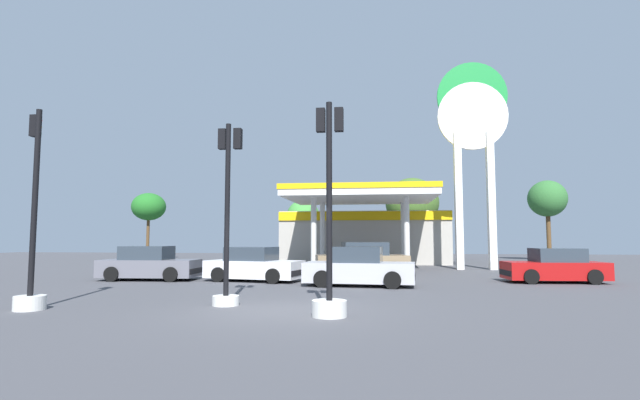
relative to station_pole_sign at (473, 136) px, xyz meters
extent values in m
plane|color=#47474C|center=(-7.90, -16.66, -7.82)|extent=(90.00, 90.00, 0.00)
cube|color=#ADA89E|center=(-6.64, 6.73, -5.97)|extent=(11.84, 5.46, 3.69)
cube|color=#EAB70C|center=(-6.64, 3.95, -4.47)|extent=(11.84, 0.12, 0.60)
cube|color=white|center=(-6.64, 0.06, -3.54)|extent=(8.65, 7.28, 0.35)
cube|color=#EAB70C|center=(-6.64, 0.06, -3.21)|extent=(8.75, 7.38, 0.30)
cylinder|color=silver|center=(-9.23, -1.95, -5.76)|extent=(0.32, 0.32, 4.10)
cylinder|color=silver|center=(-4.04, -1.95, -5.76)|extent=(0.32, 0.32, 4.10)
cylinder|color=silver|center=(-9.23, 2.06, -5.76)|extent=(0.32, 0.32, 4.10)
cylinder|color=silver|center=(-4.04, 2.06, -5.76)|extent=(0.32, 0.32, 4.10)
cube|color=#4C4C51|center=(-6.64, 0.06, -7.27)|extent=(0.90, 0.60, 1.10)
cube|color=white|center=(-0.92, -0.01, -3.76)|extent=(0.40, 0.56, 8.12)
cube|color=white|center=(0.92, -0.01, -3.76)|extent=(0.40, 0.56, 8.12)
cylinder|color=white|center=(0.00, -0.01, 1.22)|extent=(4.06, 0.22, 4.06)
cylinder|color=#198C38|center=(0.00, 0.01, 2.44)|extent=(4.06, 0.22, 4.06)
cube|color=white|center=(0.00, 0.05, 1.83)|extent=(3.74, 0.08, 0.73)
cylinder|color=black|center=(-9.38, -8.30, -7.51)|extent=(0.64, 0.32, 0.61)
cylinder|color=black|center=(-9.70, -9.90, -7.51)|extent=(0.64, 0.32, 0.61)
cylinder|color=black|center=(-11.81, -7.82, -7.51)|extent=(0.64, 0.32, 0.61)
cylinder|color=black|center=(-12.13, -9.42, -7.51)|extent=(0.64, 0.32, 0.61)
cube|color=silver|center=(-10.76, -8.86, -7.31)|extent=(4.23, 2.42, 0.72)
cube|color=#2D3842|center=(-10.89, -8.83, -6.69)|extent=(2.15, 1.82, 0.61)
cube|color=black|center=(-8.84, -9.24, -7.42)|extent=(0.42, 1.58, 0.23)
cylinder|color=black|center=(0.37, -8.76, -7.52)|extent=(0.60, 0.24, 0.59)
cylinder|color=black|center=(0.28, -7.18, -7.52)|extent=(0.60, 0.24, 0.59)
cylinder|color=black|center=(2.77, -8.63, -7.52)|extent=(0.60, 0.24, 0.59)
cylinder|color=black|center=(2.68, -7.05, -7.52)|extent=(0.60, 0.24, 0.59)
cube|color=#A51111|center=(1.53, -7.90, -7.33)|extent=(3.96, 1.84, 0.70)
cube|color=#2D3842|center=(1.66, -7.90, -6.72)|extent=(1.92, 1.54, 0.59)
cube|color=black|center=(-0.37, -8.01, -7.43)|extent=(0.20, 1.54, 0.22)
cylinder|color=black|center=(-14.16, -8.04, -7.51)|extent=(0.63, 0.25, 0.62)
cylinder|color=black|center=(-14.07, -9.70, -7.51)|extent=(0.63, 0.25, 0.62)
cylinder|color=black|center=(-16.68, -8.19, -7.51)|extent=(0.63, 0.25, 0.62)
cylinder|color=black|center=(-16.58, -9.85, -7.51)|extent=(0.63, 0.25, 0.62)
cube|color=slate|center=(-15.37, -8.94, -7.30)|extent=(4.16, 1.94, 0.74)
cube|color=#2D3842|center=(-15.52, -8.95, -6.67)|extent=(2.02, 1.62, 0.62)
cube|color=black|center=(-13.38, -8.83, -7.41)|extent=(0.21, 1.62, 0.23)
cylinder|color=black|center=(-4.94, -9.54, -7.50)|extent=(0.64, 0.26, 0.63)
cylinder|color=black|center=(-5.06, -11.22, -7.50)|extent=(0.64, 0.26, 0.63)
cylinder|color=black|center=(-7.48, -9.36, -7.50)|extent=(0.64, 0.26, 0.63)
cylinder|color=black|center=(-7.60, -11.04, -7.50)|extent=(0.64, 0.26, 0.63)
cube|color=#B2B2BA|center=(-6.27, -10.29, -7.30)|extent=(4.22, 2.01, 0.74)
cube|color=#2D3842|center=(-6.42, -10.28, -6.65)|extent=(2.06, 1.66, 0.63)
cube|color=black|center=(-4.26, -10.44, -7.40)|extent=(0.24, 1.64, 0.23)
cylinder|color=black|center=(-7.59, -5.94, -7.47)|extent=(0.72, 0.37, 0.68)
cylinder|color=black|center=(-7.97, -4.15, -7.47)|extent=(0.72, 0.37, 0.68)
cylinder|color=black|center=(-4.87, -5.37, -7.47)|extent=(0.72, 0.37, 0.68)
cylinder|color=black|center=(-5.25, -3.58, -7.47)|extent=(0.72, 0.37, 0.68)
cube|color=#8C7556|center=(-6.42, -4.76, -7.25)|extent=(4.77, 2.75, 0.81)
cube|color=#2D3842|center=(-6.26, -4.73, -6.55)|extent=(2.43, 2.06, 0.68)
cube|color=black|center=(-8.57, -5.21, -7.37)|extent=(0.49, 1.77, 0.26)
cylinder|color=silver|center=(-6.64, -17.40, -7.63)|extent=(0.80, 0.80, 0.37)
cylinder|color=black|center=(-6.64, -17.40, -5.13)|extent=(0.14, 0.14, 4.64)
cube|color=black|center=(-6.86, -17.24, -3.19)|extent=(0.21, 0.20, 0.57)
sphere|color=red|center=(-6.86, -17.11, -3.01)|extent=(0.15, 0.15, 0.15)
sphere|color=#D89E0C|center=(-6.86, -17.11, -3.19)|extent=(0.15, 0.15, 0.15)
sphere|color=green|center=(-6.86, -17.11, -3.37)|extent=(0.15, 0.15, 0.15)
cube|color=black|center=(-6.42, -17.24, -3.19)|extent=(0.21, 0.20, 0.57)
sphere|color=red|center=(-6.42, -17.11, -3.01)|extent=(0.15, 0.15, 0.15)
sphere|color=#D89E0C|center=(-6.42, -17.11, -3.19)|extent=(0.15, 0.15, 0.15)
sphere|color=green|center=(-6.42, -17.11, -3.37)|extent=(0.15, 0.15, 0.15)
cylinder|color=silver|center=(-9.59, -15.95, -7.69)|extent=(0.71, 0.71, 0.26)
cylinder|color=black|center=(-9.59, -15.95, -5.22)|extent=(0.14, 0.14, 4.68)
cube|color=black|center=(-9.81, -15.79, -3.27)|extent=(0.21, 0.20, 0.57)
sphere|color=red|center=(-9.81, -15.67, -3.09)|extent=(0.15, 0.15, 0.15)
sphere|color=#D89E0C|center=(-9.81, -15.67, -3.27)|extent=(0.15, 0.15, 0.15)
sphere|color=green|center=(-9.81, -15.67, -3.45)|extent=(0.15, 0.15, 0.15)
cube|color=black|center=(-9.37, -15.79, -3.27)|extent=(0.21, 0.20, 0.57)
sphere|color=red|center=(-9.37, -15.67, -3.09)|extent=(0.15, 0.15, 0.15)
sphere|color=#D89E0C|center=(-9.37, -15.67, -3.27)|extent=(0.15, 0.15, 0.15)
sphere|color=green|center=(-9.37, -15.67, -3.45)|extent=(0.15, 0.15, 0.15)
cylinder|color=silver|center=(-14.19, -17.38, -7.64)|extent=(0.74, 0.74, 0.35)
cylinder|color=black|center=(-14.19, -17.38, -5.08)|extent=(0.14, 0.14, 4.76)
cube|color=black|center=(-14.41, -17.22, -3.09)|extent=(0.21, 0.20, 0.57)
sphere|color=red|center=(-14.41, -17.09, -2.91)|extent=(0.15, 0.15, 0.15)
sphere|color=#D89E0C|center=(-14.41, -17.09, -3.09)|extent=(0.15, 0.15, 0.15)
sphere|color=green|center=(-14.41, -17.09, -3.27)|extent=(0.15, 0.15, 0.15)
cylinder|color=brown|center=(-25.34, 9.88, -6.09)|extent=(0.26, 0.26, 3.46)
ellipsoid|color=#226A23|center=(-25.34, 9.88, -3.28)|extent=(2.87, 2.87, 2.36)
cylinder|color=brown|center=(-12.08, 11.44, -6.52)|extent=(0.24, 0.24, 2.60)
ellipsoid|color=#408D3B|center=(-12.08, 11.44, -4.16)|extent=(2.83, 2.83, 2.87)
cylinder|color=brown|center=(-2.81, 12.16, -6.25)|extent=(0.30, 0.30, 3.14)
ellipsoid|color=#416327|center=(-2.81, 12.16, -2.99)|extent=(4.49, 4.49, 4.23)
cylinder|color=brown|center=(7.98, 11.77, -5.87)|extent=(0.35, 0.35, 3.90)
ellipsoid|color=#306931|center=(7.98, 11.77, -2.78)|extent=(3.02, 3.02, 2.95)
camera|label=1|loc=(-5.44, -28.23, -6.03)|focal=26.33mm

